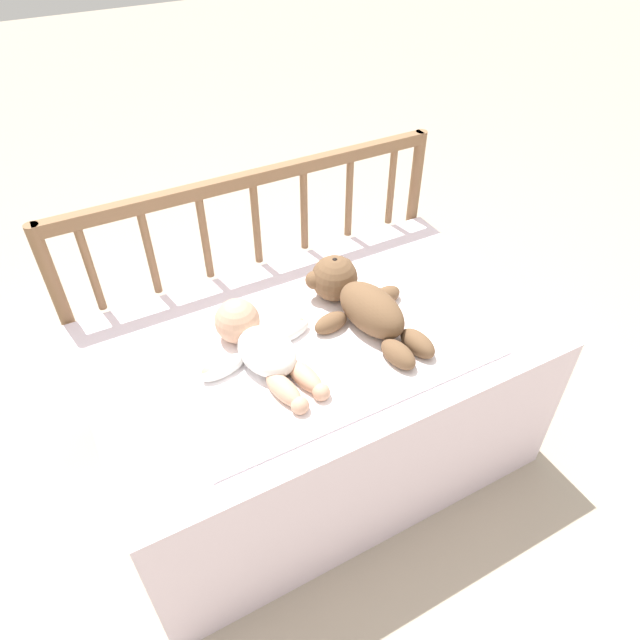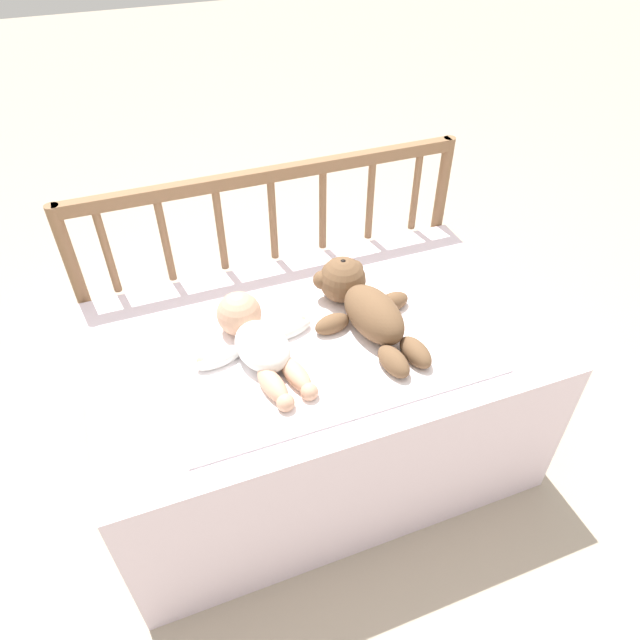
# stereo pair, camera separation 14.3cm
# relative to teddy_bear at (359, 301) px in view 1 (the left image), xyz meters

# --- Properties ---
(ground_plane) EXTENTS (12.00, 12.00, 0.00)m
(ground_plane) POSITION_rel_teddy_bear_xyz_m (-0.13, -0.01, -0.55)
(ground_plane) COLOR tan
(crib_mattress) EXTENTS (1.16, 0.71, 0.50)m
(crib_mattress) POSITION_rel_teddy_bear_xyz_m (-0.13, -0.01, -0.30)
(crib_mattress) COLOR silver
(crib_mattress) RESTS_ON ground_plane
(crib_rail) EXTENTS (1.16, 0.04, 0.79)m
(crib_rail) POSITION_rel_teddy_bear_xyz_m (-0.13, 0.36, 0.00)
(crib_rail) COLOR brown
(crib_rail) RESTS_ON ground_plane
(blanket) EXTENTS (0.79, 0.51, 0.01)m
(blanket) POSITION_rel_teddy_bear_xyz_m (-0.13, -0.05, -0.05)
(blanket) COLOR white
(blanket) RESTS_ON crib_mattress
(teddy_bear) EXTENTS (0.29, 0.42, 0.13)m
(teddy_bear) POSITION_rel_teddy_bear_xyz_m (0.00, 0.00, 0.00)
(teddy_bear) COLOR brown
(teddy_bear) RESTS_ON crib_mattress
(baby) EXTENTS (0.32, 0.37, 0.11)m
(baby) POSITION_rel_teddy_bear_xyz_m (-0.29, -0.02, -0.01)
(baby) COLOR white
(baby) RESTS_ON crib_mattress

